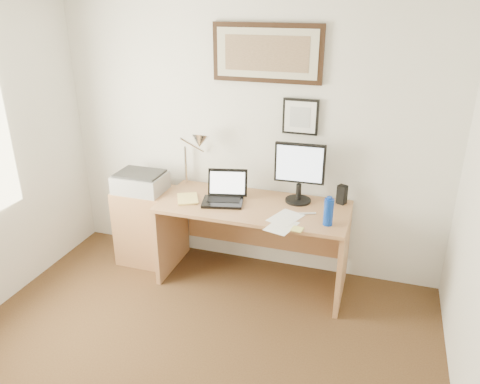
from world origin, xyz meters
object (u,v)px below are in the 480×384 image
at_px(water_bottle, 328,212).
at_px(desk, 256,225).
at_px(lcd_monitor, 299,170).
at_px(printer, 140,182).
at_px(side_cabinet, 146,225).
at_px(laptop, 224,195).
at_px(book, 178,199).

bearing_deg(water_bottle, desk, 158.09).
bearing_deg(lcd_monitor, printer, -174.00).
bearing_deg(printer, side_cabinet, 67.64).
bearing_deg(laptop, side_cabinet, 176.43).
xyz_separation_m(water_bottle, desk, (-0.65, 0.26, -0.34)).
bearing_deg(side_cabinet, laptop, -3.57).
height_order(desk, lcd_monitor, lcd_monitor).
bearing_deg(printer, water_bottle, -6.72).
distance_m(laptop, printer, 0.82).
relative_size(book, desk, 0.15).
height_order(water_bottle, book, water_bottle).
relative_size(water_bottle, laptop, 0.55).
xyz_separation_m(desk, printer, (-1.08, -0.06, 0.30)).
bearing_deg(water_bottle, lcd_monitor, 130.62).
distance_m(side_cabinet, water_bottle, 1.80).
bearing_deg(book, side_cabinet, 159.22).
bearing_deg(printer, book, -17.79).
xyz_separation_m(side_cabinet, book, (0.42, -0.16, 0.39)).
xyz_separation_m(lcd_monitor, printer, (-1.42, -0.15, -0.22)).
bearing_deg(lcd_monitor, water_bottle, -49.38).
xyz_separation_m(laptop, lcd_monitor, (0.60, 0.18, 0.23)).
distance_m(desk, laptop, 0.40).
height_order(laptop, lcd_monitor, lcd_monitor).
relative_size(desk, printer, 3.64).
xyz_separation_m(book, desk, (0.65, 0.19, -0.24)).
xyz_separation_m(water_bottle, printer, (-1.73, 0.20, -0.04)).
bearing_deg(water_bottle, side_cabinet, 172.53).
distance_m(book, laptop, 0.41).
relative_size(water_bottle, desk, 0.13).
relative_size(water_bottle, book, 0.91).
bearing_deg(printer, desk, 3.03).
bearing_deg(book, lcd_monitor, 16.13).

